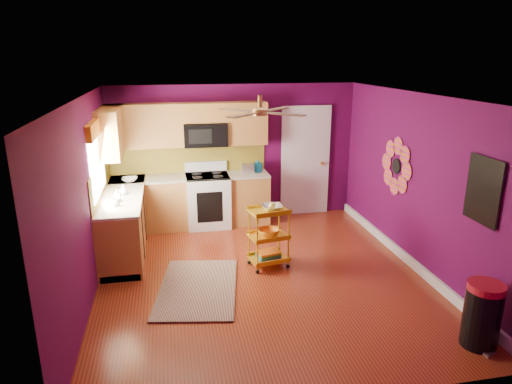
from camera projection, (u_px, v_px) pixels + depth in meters
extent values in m
plane|color=maroon|center=(262.00, 276.00, 6.44)|extent=(5.00, 5.00, 0.00)
cube|color=#4F093F|center=(235.00, 153.00, 8.42)|extent=(4.50, 0.04, 2.50)
cube|color=#4F093F|center=(326.00, 278.00, 3.73)|extent=(4.50, 0.04, 2.50)
cube|color=#4F093F|center=(86.00, 202.00, 5.66)|extent=(0.04, 5.00, 2.50)
cube|color=#4F093F|center=(417.00, 183.00, 6.49)|extent=(0.04, 5.00, 2.50)
cube|color=silver|center=(263.00, 96.00, 5.71)|extent=(4.50, 5.00, 0.04)
cube|color=white|center=(407.00, 259.00, 6.83)|extent=(0.05, 4.90, 0.14)
cube|color=#9C642A|center=(125.00, 223.00, 7.22)|extent=(0.60, 2.30, 0.90)
cube|color=#9C642A|center=(191.00, 202.00, 8.22)|extent=(2.80, 0.60, 0.90)
cube|color=beige|center=(122.00, 194.00, 7.08)|extent=(0.63, 2.30, 0.04)
cube|color=beige|center=(190.00, 177.00, 8.08)|extent=(2.80, 0.63, 0.04)
cube|color=black|center=(127.00, 246.00, 7.33)|extent=(0.54, 2.30, 0.10)
cube|color=black|center=(192.00, 223.00, 8.33)|extent=(2.80, 0.54, 0.10)
cube|color=white|center=(208.00, 201.00, 8.24)|extent=(0.76, 0.66, 0.92)
cube|color=black|center=(207.00, 176.00, 8.11)|extent=(0.76, 0.62, 0.03)
cube|color=white|center=(206.00, 166.00, 8.34)|extent=(0.76, 0.06, 0.18)
cube|color=black|center=(210.00, 207.00, 7.94)|extent=(0.45, 0.02, 0.55)
cube|color=#9C642A|center=(144.00, 126.00, 7.81)|extent=(1.32, 0.33, 0.75)
cube|color=#9C642A|center=(246.00, 123.00, 8.14)|extent=(0.72, 0.33, 0.75)
cube|color=#9C642A|center=(204.00, 113.00, 7.94)|extent=(0.76, 0.33, 0.34)
cube|color=#9C642A|center=(111.00, 131.00, 7.26)|extent=(0.33, 1.30, 0.75)
cube|color=black|center=(205.00, 135.00, 8.02)|extent=(0.76, 0.38, 0.40)
cube|color=brown|center=(189.00, 158.00, 8.27)|extent=(2.80, 0.01, 0.51)
cube|color=brown|center=(101.00, 178.00, 6.95)|extent=(0.01, 2.30, 0.51)
cube|color=white|center=(97.00, 160.00, 6.56)|extent=(0.03, 1.20, 1.00)
cube|color=orange|center=(95.00, 127.00, 6.43)|extent=(0.08, 1.35, 0.22)
cube|color=white|center=(305.00, 162.00, 8.71)|extent=(0.85, 0.04, 2.05)
cube|color=white|center=(305.00, 162.00, 8.70)|extent=(0.95, 0.02, 2.15)
sphere|color=#BF8C3F|center=(322.00, 163.00, 8.73)|extent=(0.07, 0.07, 0.07)
cylinder|color=black|center=(396.00, 166.00, 7.02)|extent=(0.01, 0.24, 0.24)
cube|color=teal|center=(484.00, 190.00, 5.09)|extent=(0.03, 0.52, 0.72)
cube|color=black|center=(483.00, 191.00, 5.08)|extent=(0.01, 0.56, 0.76)
cylinder|color=#BF8C3F|center=(260.00, 101.00, 5.92)|extent=(0.06, 0.06, 0.16)
cylinder|color=#BF8C3F|center=(260.00, 112.00, 5.97)|extent=(0.20, 0.20, 0.08)
cube|color=#4C2D19|center=(275.00, 109.00, 6.27)|extent=(0.47, 0.47, 0.01)
cube|color=#4C2D19|center=(237.00, 110.00, 6.17)|extent=(0.47, 0.47, 0.01)
cube|color=#4C2D19|center=(243.00, 115.00, 5.66)|extent=(0.47, 0.47, 0.01)
cube|color=#4C2D19|center=(285.00, 114.00, 5.76)|extent=(0.47, 0.47, 0.01)
cube|color=black|center=(198.00, 288.00, 6.10)|extent=(1.27, 1.79, 0.02)
cylinder|color=gold|center=(257.00, 244.00, 6.39)|extent=(0.02, 0.02, 0.84)
cylinder|color=gold|center=(289.00, 239.00, 6.56)|extent=(0.02, 0.02, 0.84)
cylinder|color=gold|center=(249.00, 235.00, 6.69)|extent=(0.02, 0.02, 0.84)
cylinder|color=gold|center=(279.00, 231.00, 6.86)|extent=(0.02, 0.02, 0.84)
sphere|color=black|center=(257.00, 272.00, 6.51)|extent=(0.06, 0.06, 0.06)
sphere|color=black|center=(288.00, 266.00, 6.68)|extent=(0.06, 0.06, 0.06)
sphere|color=black|center=(249.00, 262.00, 6.81)|extent=(0.06, 0.06, 0.06)
sphere|color=black|center=(279.00, 257.00, 6.98)|extent=(0.06, 0.06, 0.06)
cube|color=gold|center=(269.00, 211.00, 6.51)|extent=(0.60, 0.49, 0.03)
cube|color=gold|center=(269.00, 236.00, 6.62)|extent=(0.60, 0.49, 0.03)
cube|color=gold|center=(268.00, 259.00, 6.72)|extent=(0.60, 0.49, 0.03)
imported|color=beige|center=(272.00, 207.00, 6.51)|extent=(0.35, 0.35, 0.07)
sphere|color=yellow|center=(272.00, 206.00, 6.50)|extent=(0.10, 0.10, 0.10)
imported|color=orange|center=(269.00, 232.00, 6.60)|extent=(0.36, 0.36, 0.10)
cube|color=navy|center=(268.00, 256.00, 6.71)|extent=(0.35, 0.29, 0.04)
cube|color=#267233|center=(268.00, 254.00, 6.70)|extent=(0.35, 0.29, 0.03)
cube|color=orange|center=(268.00, 252.00, 6.69)|extent=(0.35, 0.29, 0.03)
cylinder|color=black|center=(482.00, 318.00, 4.84)|extent=(0.49, 0.49, 0.65)
cylinder|color=#B01925|center=(487.00, 287.00, 4.73)|extent=(0.38, 0.38, 0.08)
cube|color=beige|center=(489.00, 354.00, 4.75)|extent=(0.14, 0.11, 0.03)
cylinder|color=#167CA8|center=(257.00, 167.00, 8.34)|extent=(0.18, 0.18, 0.16)
sphere|color=#167CA8|center=(257.00, 162.00, 8.31)|extent=(0.06, 0.06, 0.06)
cube|color=beige|center=(248.00, 169.00, 8.21)|extent=(0.22, 0.15, 0.18)
imported|color=#EA3F72|center=(117.00, 195.00, 6.64)|extent=(0.09, 0.09, 0.19)
imported|color=white|center=(123.00, 190.00, 6.98)|extent=(0.12, 0.12, 0.16)
imported|color=white|center=(130.00, 179.00, 7.72)|extent=(0.26, 0.26, 0.06)
imported|color=white|center=(116.00, 202.00, 6.46)|extent=(0.13, 0.13, 0.11)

